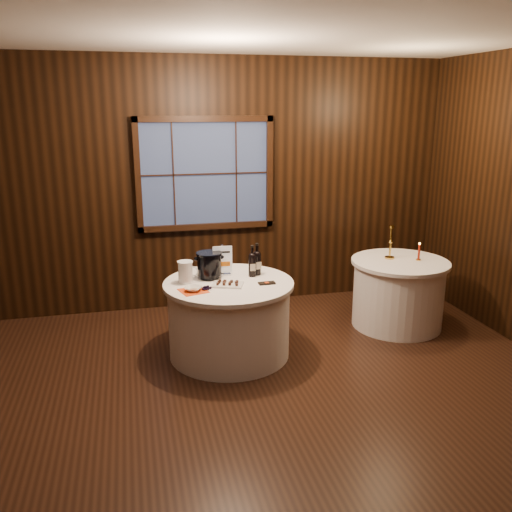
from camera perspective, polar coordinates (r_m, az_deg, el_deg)
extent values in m
plane|color=black|center=(4.74, -0.49, -15.39)|extent=(6.00, 6.00, 0.00)
cube|color=black|center=(6.59, -5.39, 7.35)|extent=(6.00, 0.02, 3.00)
cube|color=navy|center=(6.54, -5.38, 8.62)|extent=(1.50, 0.01, 1.20)
cylinder|color=white|center=(5.45, -2.84, -6.78)|extent=(1.20, 1.20, 0.73)
cylinder|color=white|center=(5.32, -2.90, -2.94)|extent=(1.28, 1.28, 0.04)
cylinder|color=white|center=(6.35, 14.71, -3.98)|extent=(1.00, 1.00, 0.73)
cylinder|color=white|center=(6.24, 14.95, -0.64)|extent=(1.08, 1.08, 0.04)
cube|color=silver|center=(5.53, -3.53, -1.91)|extent=(0.17, 0.10, 0.02)
cube|color=silver|center=(5.48, -3.56, -0.34)|extent=(0.02, 0.02, 0.30)
cube|color=white|center=(5.47, -3.54, -0.38)|extent=(0.20, 0.02, 0.28)
cylinder|color=black|center=(5.45, -0.40, -1.10)|extent=(0.08, 0.08, 0.21)
sphere|color=black|center=(5.42, -0.40, -0.06)|extent=(0.08, 0.08, 0.08)
cylinder|color=black|center=(5.40, -0.40, 0.52)|extent=(0.03, 0.03, 0.09)
cylinder|color=black|center=(5.39, -0.41, 1.00)|extent=(0.03, 0.03, 0.02)
cube|color=beige|center=(5.41, -0.31, -1.22)|extent=(0.06, 0.00, 0.07)
cylinder|color=black|center=(5.50, 0.11, -0.92)|extent=(0.08, 0.08, 0.21)
sphere|color=black|center=(5.47, 0.11, 0.15)|extent=(0.08, 0.08, 0.08)
cylinder|color=black|center=(5.45, 0.11, 0.74)|extent=(0.03, 0.03, 0.10)
cylinder|color=black|center=(5.44, 0.11, 1.22)|extent=(0.03, 0.03, 0.02)
cube|color=beige|center=(5.46, 0.21, -1.03)|extent=(0.06, 0.02, 0.07)
cylinder|color=black|center=(5.44, -4.91, -2.15)|extent=(0.19, 0.19, 0.03)
cylinder|color=black|center=(5.40, -4.94, -0.93)|extent=(0.24, 0.24, 0.21)
cylinder|color=black|center=(5.37, -4.96, 0.25)|extent=(0.26, 0.26, 0.02)
cube|color=white|center=(5.20, -3.00, -3.04)|extent=(0.34, 0.28, 0.02)
cube|color=black|center=(5.25, 1.15, -2.87)|extent=(0.16, 0.09, 0.01)
cylinder|color=#3A2915|center=(5.08, -5.91, -3.44)|extent=(0.06, 0.03, 0.03)
cylinder|color=white|center=(5.29, -7.44, -1.75)|extent=(0.14, 0.14, 0.21)
cylinder|color=white|center=(5.26, -7.48, -0.63)|extent=(0.15, 0.15, 0.01)
torus|color=white|center=(5.29, -6.67, -1.59)|extent=(0.11, 0.03, 0.10)
cube|color=#DD4312|center=(5.08, -6.61, -3.66)|extent=(0.29, 0.29, 0.00)
imported|color=white|center=(5.07, -6.62, -3.43)|extent=(0.20, 0.20, 0.04)
cylinder|color=gold|center=(6.29, 13.87, -0.16)|extent=(0.11, 0.11, 0.02)
cylinder|color=gold|center=(6.24, 13.98, 1.39)|extent=(0.02, 0.02, 0.33)
cylinder|color=gold|center=(6.20, 14.09, 3.01)|extent=(0.05, 0.05, 0.03)
cylinder|color=gold|center=(6.29, 16.72, -0.38)|extent=(0.06, 0.06, 0.01)
cylinder|color=#A21F0C|center=(6.27, 16.78, 0.40)|extent=(0.02, 0.02, 0.17)
sphere|color=#FFB23F|center=(6.25, 16.85, 1.26)|extent=(0.02, 0.02, 0.02)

